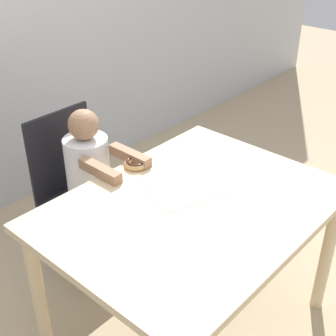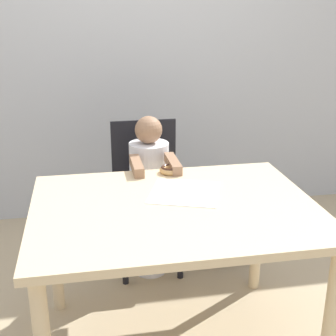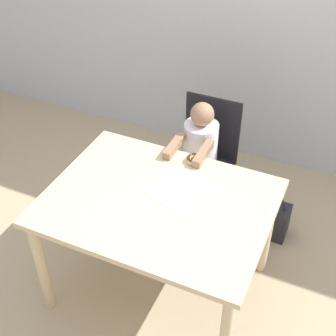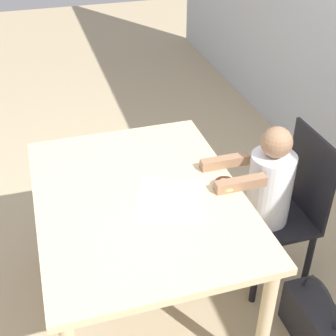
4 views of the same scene
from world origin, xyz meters
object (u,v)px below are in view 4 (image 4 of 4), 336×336
(child_figure, at_px, (265,209))
(donut, at_px, (225,184))
(chair, at_px, (285,210))
(handbag, at_px, (314,321))

(child_figure, bearing_deg, donut, -75.97)
(chair, relative_size, donut, 8.05)
(donut, xyz_separation_m, handbag, (0.40, 0.35, -0.62))
(chair, height_order, handbag, chair)
(chair, relative_size, child_figure, 0.92)
(donut, distance_m, handbag, 0.82)
(chair, distance_m, handbag, 0.57)
(chair, bearing_deg, child_figure, -90.00)
(handbag, bearing_deg, donut, -139.08)
(chair, relative_size, handbag, 2.28)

